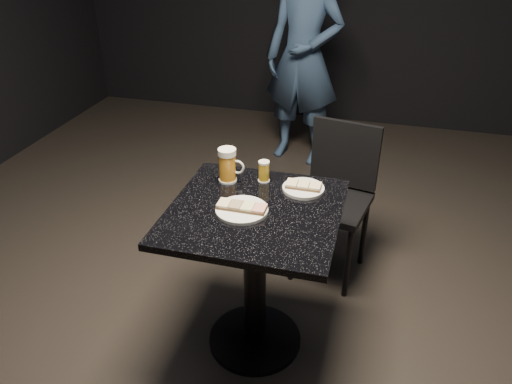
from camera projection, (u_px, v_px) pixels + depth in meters
floor at (255, 340)px, 2.42m from camera, size 6.00×6.00×0.00m
plate_large at (242, 210)px, 2.02m from camera, size 0.22×0.22×0.01m
plate_small at (303, 188)px, 2.18m from camera, size 0.18×0.18×0.01m
patron at (304, 58)px, 3.77m from camera, size 0.67×0.50×1.65m
table at (255, 256)px, 2.16m from camera, size 0.70×0.70×0.75m
beer_mug at (228, 165)px, 2.21m from camera, size 0.12×0.08×0.16m
beer_tumbler at (264, 171)px, 2.23m from camera, size 0.05×0.05×0.10m
chair at (336, 191)px, 2.68m from camera, size 0.43×0.43×0.86m
canapes_on_plate_large at (242, 206)px, 2.02m from camera, size 0.20×0.07×0.02m
canapes_on_plate_small at (303, 185)px, 2.17m from camera, size 0.15×0.07×0.02m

